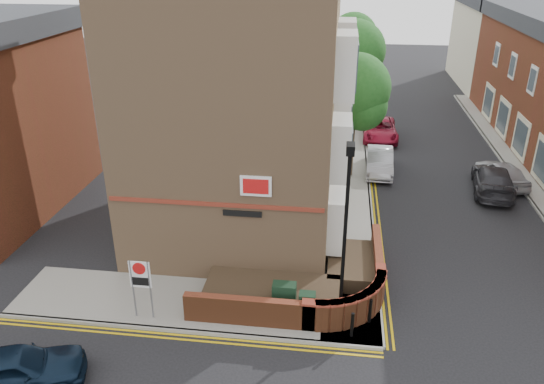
{
  "coord_description": "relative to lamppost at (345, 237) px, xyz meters",
  "views": [
    {
      "loc": [
        1.21,
        -13.49,
        11.58
      ],
      "look_at": [
        -1.07,
        4.0,
        3.45
      ],
      "focal_mm": 35.0,
      "sensor_mm": 36.0,
      "label": 1
    }
  ],
  "objects": [
    {
      "name": "yellow_lines_main",
      "position": [
        1.65,
        14.8,
        -3.34
      ],
      "size": [
        0.28,
        32.0,
        0.01
      ],
      "primitive_type": "cube",
      "color": "gold",
      "rests_on": "ground"
    },
    {
      "name": "kerb_main_near",
      "position": [
        1.4,
        14.8,
        -3.28
      ],
      "size": [
        0.15,
        32.0,
        0.12
      ],
      "primitive_type": "cube",
      "color": "gray",
      "rests_on": "ground"
    },
    {
      "name": "tree_near",
      "position": [
        0.4,
        12.85,
        1.36
      ],
      "size": [
        3.64,
        3.65,
        6.7
      ],
      "color": "#382B1E",
      "rests_on": "pavement_main"
    },
    {
      "name": "silver_car_near",
      "position": [
        2.03,
        13.66,
        -2.67
      ],
      "size": [
        1.56,
        4.12,
        1.34
      ],
      "primitive_type": "imported",
      "rotation": [
        0.0,
        0.0,
        -0.04
      ],
      "color": "#9FA0A6",
      "rests_on": "ground"
    },
    {
      "name": "kerb_side",
      "position": [
        -5.1,
        -1.2,
        -3.28
      ],
      "size": [
        13.0,
        0.15,
        0.12
      ],
      "primitive_type": "cube",
      "color": "gray",
      "rests_on": "ground"
    },
    {
      "name": "utility_cabinet_large",
      "position": [
        -1.9,
        0.1,
        -2.62
      ],
      "size": [
        0.8,
        0.45,
        1.2
      ],
      "primitive_type": "cube",
      "color": "black",
      "rests_on": "pavement_corner"
    },
    {
      "name": "far_terrace_cream",
      "position": [
        12.9,
        36.8,
        0.71
      ],
      "size": [
        5.4,
        12.4,
        8.0
      ],
      "color": "beige",
      "rests_on": "ground"
    },
    {
      "name": "pavement_main",
      "position": [
        0.4,
        14.8,
        -3.28
      ],
      "size": [
        2.0,
        32.0,
        0.12
      ],
      "primitive_type": "cube",
      "color": "gray",
      "rests_on": "ground"
    },
    {
      "name": "tree_mid",
      "position": [
        0.4,
        20.85,
        1.85
      ],
      "size": [
        4.03,
        4.03,
        7.42
      ],
      "color": "#382B1E",
      "rests_on": "pavement_main"
    },
    {
      "name": "bollard_near",
      "position": [
        0.4,
        -0.8,
        -2.77
      ],
      "size": [
        0.11,
        0.11,
        0.9
      ],
      "primitive_type": "cylinder",
      "color": "black",
      "rests_on": "pavement_corner"
    },
    {
      "name": "red_car_main",
      "position": [
        2.35,
        19.55,
        -2.68
      ],
      "size": [
        2.21,
        4.78,
        1.33
      ],
      "primitive_type": "imported",
      "rotation": [
        0.0,
        0.0,
        0.0
      ],
      "color": "maroon",
      "rests_on": "ground"
    },
    {
      "name": "zone_sign",
      "position": [
        -6.6,
        -0.7,
        -1.7
      ],
      "size": [
        0.72,
        0.07,
        2.2
      ],
      "color": "slate",
      "rests_on": "pavement_corner"
    },
    {
      "name": "navy_hatchback",
      "position": [
        -9.19,
        -4.2,
        -2.67
      ],
      "size": [
        4.27,
        3.02,
        1.35
      ],
      "primitive_type": "imported",
      "rotation": [
        0.0,
        0.0,
        1.97
      ],
      "color": "black",
      "rests_on": "ground"
    },
    {
      "name": "tree_far",
      "position": [
        0.4,
        28.85,
        1.57
      ],
      "size": [
        3.81,
        3.81,
        7.0
      ],
      "color": "#382B1E",
      "rests_on": "pavement_main"
    },
    {
      "name": "pavement_corner",
      "position": [
        -5.1,
        0.3,
        -3.28
      ],
      "size": [
        13.0,
        3.0,
        0.12
      ],
      "primitive_type": "cube",
      "color": "gray",
      "rests_on": "ground"
    },
    {
      "name": "kerb_main_far",
      "position": [
        9.4,
        11.8,
        -3.28
      ],
      "size": [
        0.15,
        40.0,
        0.12
      ],
      "primitive_type": "cube",
      "color": "gray",
      "rests_on": "ground"
    },
    {
      "name": "corner_building",
      "position": [
        -4.44,
        6.8,
        2.88
      ],
      "size": [
        8.95,
        10.4,
        13.6
      ],
      "color": "#987250",
      "rests_on": "ground"
    },
    {
      "name": "yellow_lines_side",
      "position": [
        -5.1,
        -1.45,
        -3.34
      ],
      "size": [
        13.0,
        0.28,
        0.01
      ],
      "primitive_type": "cube",
      "color": "gold",
      "rests_on": "ground"
    },
    {
      "name": "ground",
      "position": [
        -1.6,
        -1.2,
        -3.34
      ],
      "size": [
        120.0,
        120.0,
        0.0
      ],
      "primitive_type": "plane",
      "color": "black",
      "rests_on": "ground"
    },
    {
      "name": "garden_wall",
      "position": [
        -1.6,
        1.3,
        -3.34
      ],
      "size": [
        6.8,
        6.0,
        1.2
      ],
      "primitive_type": null,
      "color": "brown",
      "rests_on": "ground"
    },
    {
      "name": "traffic_light_assembly",
      "position": [
        0.8,
        23.8,
        -0.56
      ],
      "size": [
        0.2,
        0.16,
        4.2
      ],
      "color": "black",
      "rests_on": "pavement_main"
    },
    {
      "name": "bollard_far",
      "position": [
        1.0,
        -0.0,
        -2.77
      ],
      "size": [
        0.11,
        0.11,
        0.9
      ],
      "primitive_type": "cylinder",
      "color": "black",
      "rests_on": "pavement_corner"
    },
    {
      "name": "grey_car_far",
      "position": [
        7.73,
        11.74,
        -2.66
      ],
      "size": [
        2.63,
        4.97,
        1.37
      ],
      "primitive_type": "imported",
      "rotation": [
        0.0,
        0.0,
        2.99
      ],
      "color": "#29282D",
      "rests_on": "ground"
    },
    {
      "name": "utility_cabinet_small",
      "position": [
        -1.1,
        -0.2,
        -2.67
      ],
      "size": [
        0.55,
        0.4,
        1.1
      ],
      "primitive_type": "cube",
      "color": "black",
      "rests_on": "pavement_corner"
    },
    {
      "name": "silver_car_far",
      "position": [
        8.42,
        12.8,
        -2.7
      ],
      "size": [
        2.43,
        4.07,
        1.3
      ],
      "primitive_type": "imported",
      "rotation": [
        0.0,
        0.0,
        3.39
      ],
      "color": "#A5A7AD",
      "rests_on": "ground"
    },
    {
      "name": "lamppost",
      "position": [
        0.0,
        0.0,
        0.0
      ],
      "size": [
        0.25,
        0.5,
        6.3
      ],
      "color": "black",
      "rests_on": "pavement_corner"
    }
  ]
}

